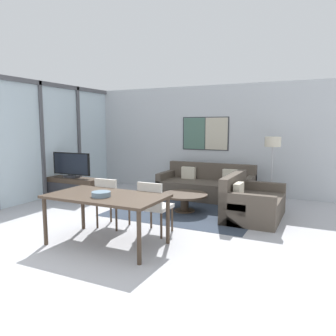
{
  "coord_description": "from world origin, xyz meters",
  "views": [
    {
      "loc": [
        3.15,
        -3.15,
        1.76
      ],
      "look_at": [
        0.43,
        2.48,
        0.95
      ],
      "focal_mm": 35.0,
      "sensor_mm": 36.0,
      "label": 1
    }
  ],
  "objects_px": {
    "coffee_table": "(185,198)",
    "floor_lamp": "(273,147)",
    "television": "(71,165)",
    "fruit_bowl": "(101,194)",
    "sofa_main": "(207,187)",
    "dining_table": "(106,200)",
    "dining_chair_centre": "(154,204)",
    "dining_chair_left": "(111,199)",
    "tv_console": "(72,188)",
    "sofa_side": "(250,204)"
  },
  "relations": [
    {
      "from": "coffee_table",
      "to": "floor_lamp",
      "type": "bearing_deg",
      "value": 44.91
    },
    {
      "from": "television",
      "to": "fruit_bowl",
      "type": "relative_size",
      "value": 3.97
    },
    {
      "from": "sofa_main",
      "to": "floor_lamp",
      "type": "height_order",
      "value": "floor_lamp"
    },
    {
      "from": "dining_table",
      "to": "dining_chair_centre",
      "type": "distance_m",
      "value": 0.83
    },
    {
      "from": "dining_chair_centre",
      "to": "television",
      "type": "bearing_deg",
      "value": 153.96
    },
    {
      "from": "dining_chair_left",
      "to": "tv_console",
      "type": "bearing_deg",
      "value": 146.03
    },
    {
      "from": "television",
      "to": "coffee_table",
      "type": "height_order",
      "value": "television"
    },
    {
      "from": "coffee_table",
      "to": "dining_chair_centre",
      "type": "relative_size",
      "value": 1.08
    },
    {
      "from": "coffee_table",
      "to": "floor_lamp",
      "type": "distance_m",
      "value": 2.34
    },
    {
      "from": "tv_console",
      "to": "television",
      "type": "height_order",
      "value": "television"
    },
    {
      "from": "dining_chair_left",
      "to": "fruit_bowl",
      "type": "bearing_deg",
      "value": -62.27
    },
    {
      "from": "floor_lamp",
      "to": "television",
      "type": "bearing_deg",
      "value": -160.85
    },
    {
      "from": "sofa_side",
      "to": "dining_chair_left",
      "type": "bearing_deg",
      "value": 129.01
    },
    {
      "from": "tv_console",
      "to": "dining_table",
      "type": "xyz_separation_m",
      "value": [
        2.64,
        -2.19,
        0.43
      ]
    },
    {
      "from": "coffee_table",
      "to": "sofa_main",
      "type": "bearing_deg",
      "value": 90.0
    },
    {
      "from": "sofa_side",
      "to": "dining_chair_centre",
      "type": "distance_m",
      "value": 2.05
    },
    {
      "from": "television",
      "to": "sofa_main",
      "type": "bearing_deg",
      "value": 26.2
    },
    {
      "from": "coffee_table",
      "to": "dining_table",
      "type": "distance_m",
      "value": 2.3
    },
    {
      "from": "sofa_main",
      "to": "dining_chair_centre",
      "type": "distance_m",
      "value": 2.96
    },
    {
      "from": "coffee_table",
      "to": "dining_chair_centre",
      "type": "xyz_separation_m",
      "value": [
        0.12,
        -1.55,
        0.23
      ]
    },
    {
      "from": "sofa_side",
      "to": "fruit_bowl",
      "type": "bearing_deg",
      "value": 146.82
    },
    {
      "from": "sofa_side",
      "to": "dining_table",
      "type": "xyz_separation_m",
      "value": [
        -1.62,
        -2.34,
        0.41
      ]
    },
    {
      "from": "tv_console",
      "to": "television",
      "type": "relative_size",
      "value": 1.35
    },
    {
      "from": "floor_lamp",
      "to": "coffee_table",
      "type": "bearing_deg",
      "value": -135.09
    },
    {
      "from": "coffee_table",
      "to": "fruit_bowl",
      "type": "distance_m",
      "value": 2.44
    },
    {
      "from": "television",
      "to": "dining_chair_centre",
      "type": "height_order",
      "value": "television"
    },
    {
      "from": "dining_chair_centre",
      "to": "floor_lamp",
      "type": "height_order",
      "value": "floor_lamp"
    },
    {
      "from": "television",
      "to": "fruit_bowl",
      "type": "xyz_separation_m",
      "value": [
        2.65,
        -2.31,
        -0.02
      ]
    },
    {
      "from": "sofa_side",
      "to": "coffee_table",
      "type": "height_order",
      "value": "sofa_side"
    },
    {
      "from": "sofa_main",
      "to": "sofa_side",
      "type": "xyz_separation_m",
      "value": [
        1.31,
        -1.3,
        0.0
      ]
    },
    {
      "from": "tv_console",
      "to": "dining_table",
      "type": "bearing_deg",
      "value": -39.58
    },
    {
      "from": "television",
      "to": "coffee_table",
      "type": "bearing_deg",
      "value": 1.03
    },
    {
      "from": "dining_table",
      "to": "television",
      "type": "bearing_deg",
      "value": 140.4
    },
    {
      "from": "floor_lamp",
      "to": "dining_table",
      "type": "bearing_deg",
      "value": -115.78
    },
    {
      "from": "television",
      "to": "dining_chair_centre",
      "type": "bearing_deg",
      "value": -26.04
    },
    {
      "from": "tv_console",
      "to": "fruit_bowl",
      "type": "xyz_separation_m",
      "value": [
        2.65,
        -2.31,
        0.54
      ]
    },
    {
      "from": "dining_chair_centre",
      "to": "tv_console",
      "type": "bearing_deg",
      "value": 153.97
    },
    {
      "from": "dining_chair_centre",
      "to": "dining_chair_left",
      "type": "bearing_deg",
      "value": -179.97
    },
    {
      "from": "fruit_bowl",
      "to": "sofa_main",
      "type": "bearing_deg",
      "value": 85.43
    },
    {
      "from": "coffee_table",
      "to": "dining_table",
      "type": "height_order",
      "value": "dining_table"
    },
    {
      "from": "sofa_side",
      "to": "dining_table",
      "type": "bearing_deg",
      "value": 145.34
    },
    {
      "from": "sofa_side",
      "to": "fruit_bowl",
      "type": "relative_size",
      "value": 5.36
    },
    {
      "from": "coffee_table",
      "to": "dining_chair_left",
      "type": "relative_size",
      "value": 1.08
    },
    {
      "from": "tv_console",
      "to": "floor_lamp",
      "type": "height_order",
      "value": "floor_lamp"
    },
    {
      "from": "tv_console",
      "to": "floor_lamp",
      "type": "bearing_deg",
      "value": 19.16
    },
    {
      "from": "dining_chair_centre",
      "to": "fruit_bowl",
      "type": "height_order",
      "value": "dining_chair_centre"
    },
    {
      "from": "sofa_main",
      "to": "dining_chair_centre",
      "type": "bearing_deg",
      "value": -87.77
    },
    {
      "from": "tv_console",
      "to": "dining_table",
      "type": "distance_m",
      "value": 3.46
    },
    {
      "from": "dining_chair_left",
      "to": "floor_lamp",
      "type": "xyz_separation_m",
      "value": [
        2.22,
        3.04,
        0.79
      ]
    },
    {
      "from": "tv_console",
      "to": "television",
      "type": "bearing_deg",
      "value": 90.0
    }
  ]
}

